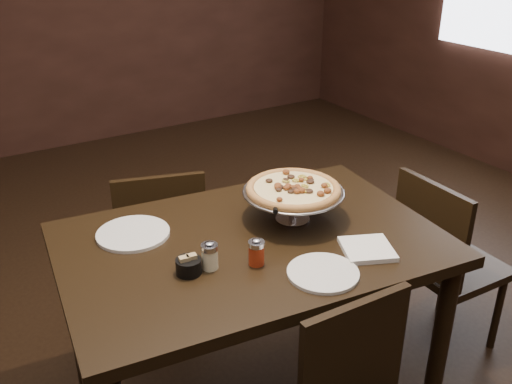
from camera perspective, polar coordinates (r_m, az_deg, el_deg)
room at (r=1.71m, az=1.59°, el=12.64°), size 6.04×7.04×2.84m
dining_table at (r=2.01m, az=-0.46°, el=-7.31°), size 1.37×0.99×0.80m
pizza_stand at (r=2.02m, az=3.76°, el=0.27°), size 0.36×0.36×0.15m
parmesan_shaker at (r=1.78m, az=-4.65°, el=-6.37°), size 0.05×0.05×0.09m
pepper_flake_shaker at (r=1.80m, az=0.04°, el=-6.03°), size 0.05×0.05×0.09m
packet_caddy at (r=1.77m, az=-6.76°, el=-7.33°), size 0.08×0.08×0.06m
napkin_stack at (r=1.91m, az=11.06°, el=-5.62°), size 0.21×0.21×0.02m
plate_left at (r=2.02m, az=-12.19°, el=-4.08°), size 0.25×0.25×0.01m
plate_near at (r=1.78m, az=6.71°, el=-8.03°), size 0.22×0.22×0.01m
serving_spatula at (r=1.91m, az=1.96°, el=-1.38°), size 0.14×0.14×0.02m
chair_far at (r=2.65m, az=-9.46°, el=-5.03°), size 0.48×0.48×0.83m
chair_side at (r=2.61m, az=18.19°, el=-6.36°), size 0.41×0.41×0.84m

